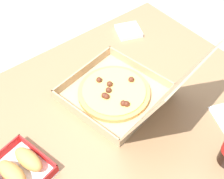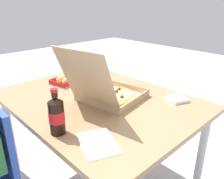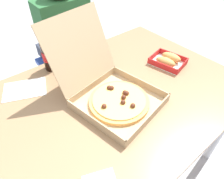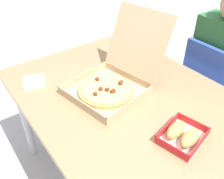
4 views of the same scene
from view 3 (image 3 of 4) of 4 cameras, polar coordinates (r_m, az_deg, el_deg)
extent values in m
plane|color=#B2B2B7|center=(1.61, 1.47, -19.27)|extent=(10.00, 10.00, 0.00)
cube|color=#997551|center=(1.06, 2.12, -0.79)|extent=(1.24, 0.94, 0.03)
cylinder|color=#B7B7BC|center=(1.53, 28.56, -9.49)|extent=(0.05, 0.05, 0.68)
cylinder|color=#B7B7BC|center=(1.45, -26.95, -12.18)|extent=(0.05, 0.05, 0.68)
cylinder|color=#B7B7BC|center=(1.80, 6.81, 5.16)|extent=(0.05, 0.05, 0.68)
cube|color=#2D4CAD|center=(1.77, -12.47, 7.28)|extent=(0.40, 0.40, 0.04)
cube|color=#2D4CAD|center=(1.52, -10.18, 10.78)|extent=(0.36, 0.03, 0.38)
cylinder|color=#B2B2B7|center=(2.08, -9.83, 6.19)|extent=(0.03, 0.03, 0.43)
cylinder|color=#B2B2B7|center=(1.98, -18.21, 2.38)|extent=(0.03, 0.03, 0.43)
cylinder|color=#B2B2B7|center=(1.85, -4.37, 1.46)|extent=(0.03, 0.03, 0.43)
cylinder|color=#B2B2B7|center=(1.73, -13.56, -3.14)|extent=(0.03, 0.03, 0.43)
cylinder|color=#333847|center=(2.03, -11.49, 5.31)|extent=(0.09, 0.09, 0.45)
cylinder|color=#333847|center=(1.98, -15.97, 3.27)|extent=(0.09, 0.09, 0.45)
cube|color=#333847|center=(1.85, -11.86, 11.45)|extent=(0.11, 0.30, 0.10)
cube|color=#333847|center=(1.79, -16.90, 9.38)|extent=(0.11, 0.30, 0.10)
cube|color=#286033|center=(1.56, -13.17, 16.29)|extent=(0.36, 0.18, 0.42)
cube|color=tan|center=(0.97, 1.97, -3.87)|extent=(0.40, 0.40, 0.01)
cube|color=tan|center=(0.90, 10.56, -7.81)|extent=(0.34, 0.07, 0.04)
cube|color=tan|center=(0.87, -5.09, -8.91)|extent=(0.07, 0.34, 0.04)
cube|color=tan|center=(1.06, 7.75, 2.05)|extent=(0.07, 0.34, 0.04)
cube|color=tan|center=(1.04, -5.30, 1.37)|extent=(0.34, 0.07, 0.04)
cube|color=tan|center=(0.98, -8.96, 11.08)|extent=(0.37, 0.20, 0.32)
cylinder|color=tan|center=(0.97, 1.98, -3.37)|extent=(0.29, 0.29, 0.02)
cylinder|color=#EAC666|center=(0.96, 2.00, -2.86)|extent=(0.25, 0.25, 0.01)
sphere|color=#562819|center=(1.00, -0.12, 0.41)|extent=(0.02, 0.02, 0.02)
sphere|color=#562819|center=(0.96, 3.29, -2.20)|extent=(0.02, 0.02, 0.02)
sphere|color=#562819|center=(1.00, -0.81, 0.52)|extent=(0.02, 0.02, 0.02)
sphere|color=#562819|center=(0.93, 3.12, -3.59)|extent=(0.02, 0.02, 0.02)
sphere|color=#562819|center=(0.92, 5.86, -4.56)|extent=(0.02, 0.02, 0.02)
sphere|color=#562819|center=(0.91, -2.24, -4.74)|extent=(0.02, 0.02, 0.02)
sphere|color=#562819|center=(0.98, 3.62, -0.87)|extent=(0.02, 0.02, 0.02)
sphere|color=#562819|center=(0.98, 4.12, -1.08)|extent=(0.02, 0.02, 0.02)
cube|color=white|center=(1.27, 15.25, 7.07)|extent=(0.19, 0.22, 0.00)
cube|color=red|center=(1.24, 19.20, 6.17)|extent=(0.15, 0.04, 0.03)
cube|color=red|center=(1.29, 11.75, 9.34)|extent=(0.15, 0.04, 0.03)
cube|color=red|center=(1.21, 13.88, 6.36)|extent=(0.05, 0.19, 0.03)
cube|color=red|center=(1.32, 16.82, 9.13)|extent=(0.05, 0.19, 0.03)
ellipsoid|color=tan|center=(1.23, 14.80, 7.49)|extent=(0.08, 0.13, 0.05)
ellipsoid|color=tan|center=(1.28, 16.14, 8.74)|extent=(0.08, 0.13, 0.05)
cylinder|color=black|center=(1.20, -17.22, 8.82)|extent=(0.07, 0.07, 0.16)
cone|color=black|center=(1.16, -18.15, 12.64)|extent=(0.07, 0.07, 0.02)
cylinder|color=black|center=(1.14, -18.42, 13.72)|extent=(0.03, 0.03, 0.02)
cylinder|color=red|center=(1.14, -18.64, 14.58)|extent=(0.03, 0.03, 0.01)
cylinder|color=red|center=(1.20, -17.30, 9.14)|extent=(0.07, 0.07, 0.06)
cube|color=white|center=(1.14, -23.26, 0.10)|extent=(0.25, 0.22, 0.00)
camera|label=1|loc=(1.51, 2.05, 51.19)|focal=49.82mm
camera|label=2|loc=(1.50, -62.76, 16.92)|focal=36.03mm
camera|label=4|loc=(1.28, 62.95, 25.31)|focal=39.07mm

